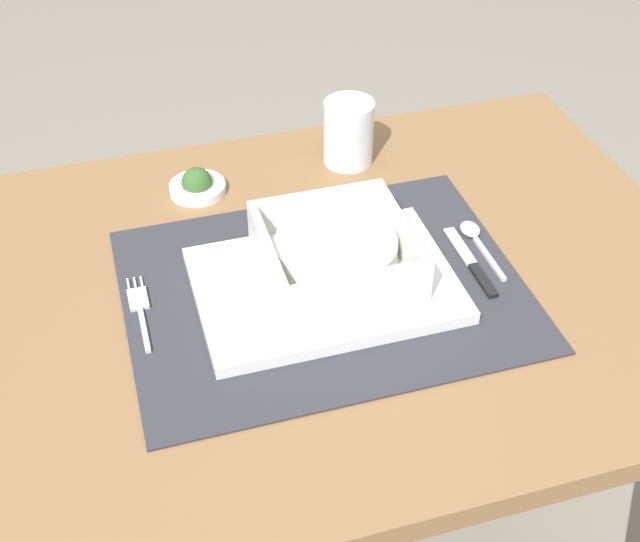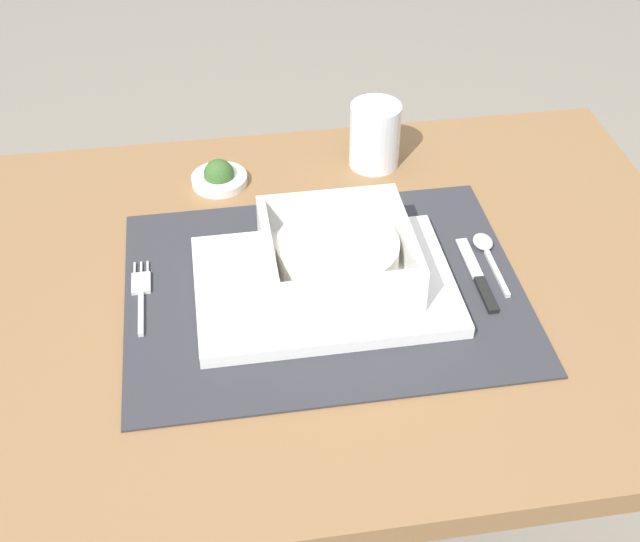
# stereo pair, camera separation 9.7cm
# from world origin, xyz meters

# --- Properties ---
(dining_table) EXTENTS (0.95, 0.68, 0.72)m
(dining_table) POSITION_xyz_m (0.00, 0.00, 0.61)
(dining_table) COLOR brown
(dining_table) RESTS_ON ground
(placemat) EXTENTS (0.46, 0.35, 0.00)m
(placemat) POSITION_xyz_m (-0.00, -0.02, 0.72)
(placemat) COLOR #2D2D33
(placemat) RESTS_ON dining_table
(serving_plate) EXTENTS (0.30, 0.21, 0.02)m
(serving_plate) POSITION_xyz_m (-0.00, -0.02, 0.73)
(serving_plate) COLOR white
(serving_plate) RESTS_ON placemat
(porridge_bowl) EXTENTS (0.17, 0.17, 0.06)m
(porridge_bowl) POSITION_xyz_m (0.02, -0.01, 0.76)
(porridge_bowl) COLOR white
(porridge_bowl) RESTS_ON serving_plate
(fork) EXTENTS (0.02, 0.13, 0.00)m
(fork) POSITION_xyz_m (-0.21, 0.01, 0.73)
(fork) COLOR silver
(fork) RESTS_ON placemat
(spoon) EXTENTS (0.02, 0.11, 0.01)m
(spoon) POSITION_xyz_m (0.21, 0.02, 0.73)
(spoon) COLOR silver
(spoon) RESTS_ON placemat
(butter_knife) EXTENTS (0.01, 0.13, 0.01)m
(butter_knife) POSITION_xyz_m (0.18, -0.03, 0.73)
(butter_knife) COLOR black
(butter_knife) RESTS_ON placemat
(drinking_glass) EXTENTS (0.07, 0.07, 0.09)m
(drinking_glass) POSITION_xyz_m (0.11, 0.24, 0.76)
(drinking_glass) COLOR white
(drinking_glass) RESTS_ON dining_table
(condiment_saucer) EXTENTS (0.08, 0.08, 0.04)m
(condiment_saucer) POSITION_xyz_m (-0.11, 0.22, 0.73)
(condiment_saucer) COLOR white
(condiment_saucer) RESTS_ON dining_table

